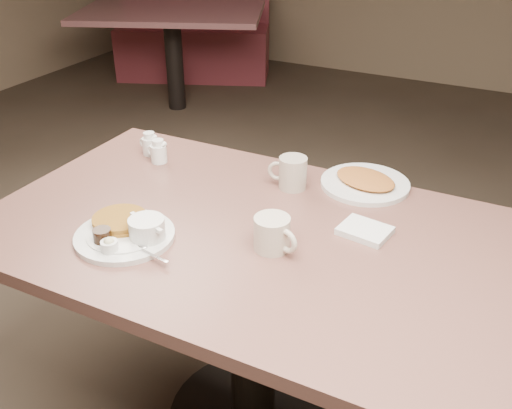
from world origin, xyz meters
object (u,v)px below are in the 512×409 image
at_px(main_plate, 128,231).
at_px(creamer_left, 158,152).
at_px(coffee_mug_near, 273,233).
at_px(booth_back_left, 192,31).
at_px(hash_plate, 365,182).
at_px(diner_table, 253,280).
at_px(creamer_right, 150,144).
at_px(coffee_mug_far, 292,173).

xyz_separation_m(main_plate, creamer_left, (-0.21, 0.43, 0.01)).
relative_size(coffee_mug_near, booth_back_left, 0.07).
bearing_deg(creamer_left, hash_plate, 12.16).
distance_m(diner_table, main_plate, 0.38).
relative_size(creamer_right, hash_plate, 0.23).
bearing_deg(coffee_mug_far, booth_back_left, 127.56).
xyz_separation_m(coffee_mug_far, creamer_left, (-0.47, -0.03, -0.01)).
bearing_deg(hash_plate, booth_back_left, 131.10).
height_order(creamer_left, booth_back_left, booth_back_left).
height_order(main_plate, creamer_left, creamer_left).
distance_m(main_plate, hash_plate, 0.74).
height_order(diner_table, creamer_left, creamer_left).
xyz_separation_m(creamer_right, hash_plate, (0.74, 0.11, -0.02)).
height_order(creamer_right, booth_back_left, booth_back_left).
bearing_deg(main_plate, creamer_right, 119.84).
bearing_deg(hash_plate, coffee_mug_far, -150.89).
xyz_separation_m(main_plate, hash_plate, (0.47, 0.58, -0.01)).
distance_m(coffee_mug_far, creamer_right, 0.54).
relative_size(coffee_mug_far, booth_back_left, 0.07).
height_order(coffee_mug_far, creamer_left, coffee_mug_far).
bearing_deg(diner_table, creamer_right, 152.56).
xyz_separation_m(creamer_left, hash_plate, (0.67, 0.15, -0.02)).
height_order(diner_table, coffee_mug_far, coffee_mug_far).
xyz_separation_m(coffee_mug_near, hash_plate, (0.10, 0.45, -0.03)).
xyz_separation_m(diner_table, creamer_right, (-0.55, 0.28, 0.21)).
relative_size(main_plate, booth_back_left, 0.18).
height_order(creamer_right, hash_plate, creamer_right).
distance_m(main_plate, booth_back_left, 3.90).
relative_size(coffee_mug_near, coffee_mug_far, 1.10).
bearing_deg(creamer_left, main_plate, -64.49).
relative_size(coffee_mug_near, hash_plate, 0.40).
bearing_deg(creamer_right, main_plate, -60.16).
relative_size(diner_table, coffee_mug_near, 10.46).
bearing_deg(creamer_left, diner_table, -26.93).
xyz_separation_m(diner_table, hash_plate, (0.19, 0.39, 0.18)).
bearing_deg(booth_back_left, creamer_left, -59.11).
distance_m(coffee_mug_far, creamer_left, 0.47).
distance_m(hash_plate, booth_back_left, 3.70).
relative_size(diner_table, creamer_right, 18.29).
distance_m(creamer_left, creamer_right, 0.07).
bearing_deg(booth_back_left, hash_plate, -48.90).
height_order(main_plate, creamer_right, creamer_right).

